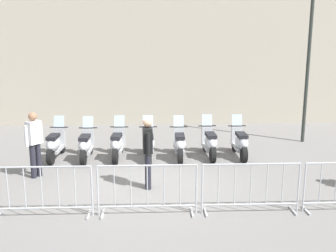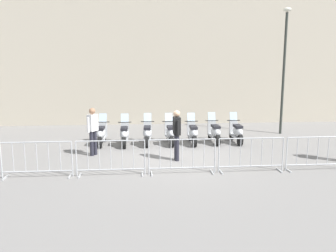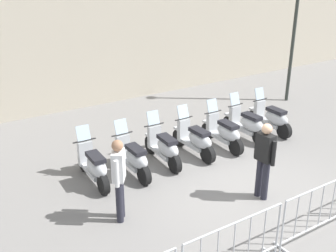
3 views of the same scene
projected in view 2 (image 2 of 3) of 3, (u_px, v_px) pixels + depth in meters
ground_plane at (175, 159)px, 11.90m from camera, size 120.00×120.00×0.00m
motorcycle_0 at (101, 134)px, 13.92m from camera, size 0.56×1.72×1.24m
motorcycle_1 at (124, 135)px, 13.87m from camera, size 0.56×1.73×1.24m
motorcycle_2 at (147, 134)px, 14.05m from camera, size 0.56×1.72×1.24m
motorcycle_3 at (169, 133)px, 14.09m from camera, size 0.58×1.73×1.24m
motorcycle_4 at (192, 133)px, 14.13m from camera, size 0.56×1.73×1.24m
motorcycle_5 at (214, 132)px, 14.32m from camera, size 0.59×1.72×1.24m
motorcycle_6 at (236, 132)px, 14.37m from camera, size 0.56×1.73×1.24m
barrier_segment_0 at (36, 160)px, 9.84m from camera, size 2.02×0.60×1.07m
barrier_segment_1 at (110, 158)px, 10.02m from camera, size 2.02×0.60×1.07m
barrier_segment_2 at (181, 157)px, 10.19m from camera, size 2.02×0.60×1.07m
barrier_segment_3 at (250, 155)px, 10.37m from camera, size 2.02×0.60×1.07m
barrier_segment_4 at (317, 154)px, 10.55m from camera, size 2.02×0.60×1.07m
street_lamp at (284, 59)px, 15.87m from camera, size 0.36×0.36×5.84m
officer_near_row_end at (92, 129)px, 12.24m from camera, size 0.37×0.49×1.73m
officer_by_barriers at (176, 132)px, 11.60m from camera, size 0.27×0.54×1.73m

